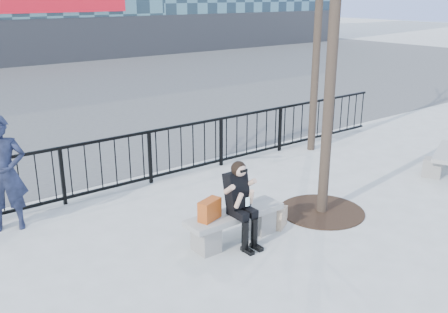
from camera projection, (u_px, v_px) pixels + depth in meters
ground at (235, 240)px, 7.85m from camera, size 120.00×120.00×0.00m
railing at (141, 159)px, 9.94m from camera, size 14.00×0.06×1.10m
tree_grate at (322, 211)px, 8.86m from camera, size 1.50×1.50×0.02m
bench_main at (235, 223)px, 7.75m from camera, size 1.65×0.46×0.49m
bench_second at (447, 158)px, 10.80m from camera, size 1.60×0.45×0.48m
seated_woman at (242, 204)px, 7.52m from camera, size 0.50×0.64×1.34m
handbag at (210, 210)px, 7.39m from camera, size 0.41×0.29×0.31m
shopping_bag at (281, 218)px, 8.25m from camera, size 0.36×0.28×0.33m
standing_man at (4, 174)px, 7.97m from camera, size 0.81×0.67×1.91m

